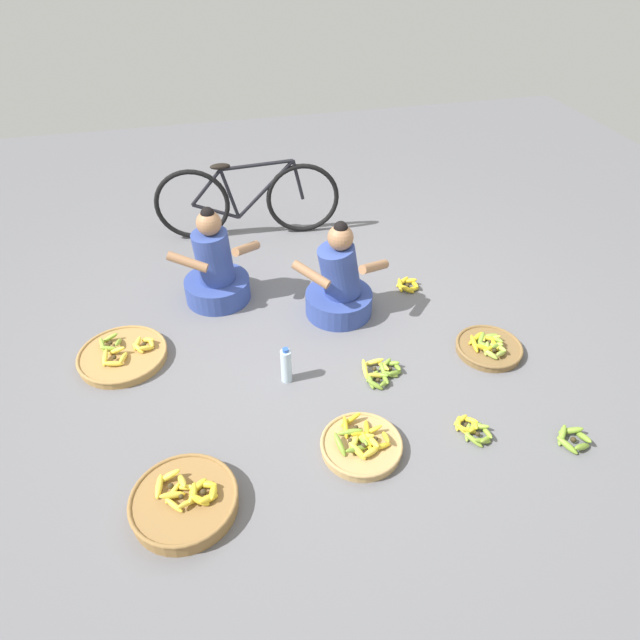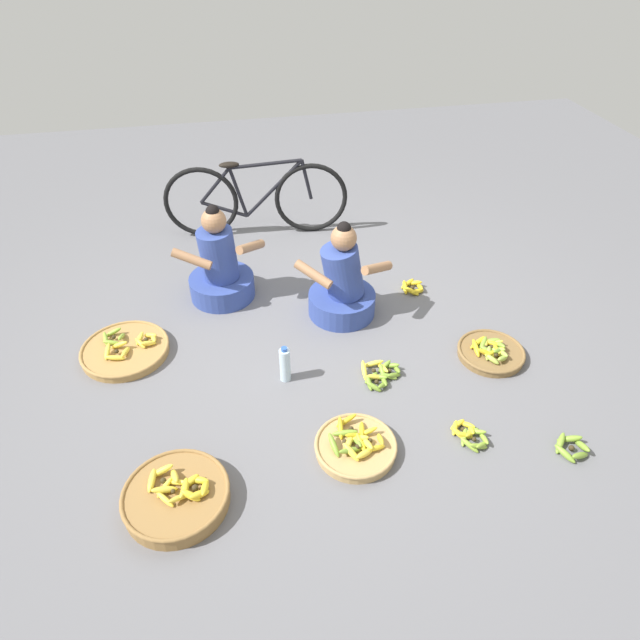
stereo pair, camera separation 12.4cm
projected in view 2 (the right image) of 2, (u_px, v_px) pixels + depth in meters
ground_plane at (315, 341)px, 4.12m from camera, size 10.00×10.00×0.00m
vendor_woman_front at (342, 286)px, 4.23m from camera, size 0.75×0.52×0.80m
vendor_woman_behind at (220, 269)px, 4.41m from camera, size 0.73×0.52×0.81m
bicycle_leaning at (256, 199)px, 5.17m from camera, size 1.70×0.23×0.73m
banana_basket_front_right at (125, 350)px, 3.99m from camera, size 0.62×0.62×0.13m
banana_basket_back_right at (356, 446)px, 3.30m from camera, size 0.49×0.49×0.13m
banana_basket_mid_right at (491, 352)px, 3.96m from camera, size 0.48×0.48×0.13m
banana_basket_front_left at (177, 496)px, 3.01m from camera, size 0.59×0.59×0.17m
loose_bananas_front_center at (412, 287)px, 4.61m from camera, size 0.20×0.21×0.09m
loose_bananas_near_bicycle at (571, 447)px, 3.30m from camera, size 0.21×0.22×0.09m
loose_bananas_back_center at (469, 435)px, 3.39m from camera, size 0.22×0.27×0.08m
loose_bananas_near_vendor at (380, 374)px, 3.80m from camera, size 0.29×0.30×0.10m
water_bottle at (285, 365)px, 3.73m from camera, size 0.07×0.07×0.28m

